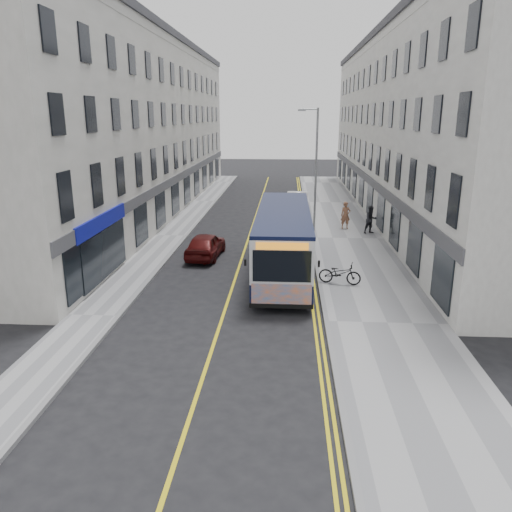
# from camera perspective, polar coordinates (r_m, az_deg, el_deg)

# --- Properties ---
(ground) EXTENTS (140.00, 140.00, 0.00)m
(ground) POSITION_cam_1_polar(r_m,az_deg,el_deg) (20.35, -3.55, -6.08)
(ground) COLOR black
(ground) RESTS_ON ground
(pavement_east) EXTENTS (4.50, 64.00, 0.12)m
(pavement_east) POSITION_cam_1_polar(r_m,az_deg,el_deg) (31.85, 10.41, 1.94)
(pavement_east) COLOR gray
(pavement_east) RESTS_ON ground
(pavement_west) EXTENTS (2.00, 64.00, 0.12)m
(pavement_west) POSITION_cam_1_polar(r_m,az_deg,el_deg) (32.49, -9.71, 2.25)
(pavement_west) COLOR gray
(pavement_west) RESTS_ON ground
(kerb_east) EXTENTS (0.18, 64.00, 0.13)m
(kerb_east) POSITION_cam_1_polar(r_m,az_deg,el_deg) (31.66, 6.36, 2.03)
(kerb_east) COLOR slate
(kerb_east) RESTS_ON ground
(kerb_west) EXTENTS (0.18, 64.00, 0.13)m
(kerb_west) POSITION_cam_1_polar(r_m,az_deg,el_deg) (32.28, -7.98, 2.24)
(kerb_west) COLOR slate
(kerb_west) RESTS_ON ground
(road_centre_line) EXTENTS (0.12, 64.00, 0.01)m
(road_centre_line) POSITION_cam_1_polar(r_m,az_deg,el_deg) (31.74, -0.88, 2.04)
(road_centre_line) COLOR gold
(road_centre_line) RESTS_ON ground
(road_dbl_yellow_inner) EXTENTS (0.10, 64.00, 0.01)m
(road_dbl_yellow_inner) POSITION_cam_1_polar(r_m,az_deg,el_deg) (31.66, 5.55, 1.94)
(road_dbl_yellow_inner) COLOR gold
(road_dbl_yellow_inner) RESTS_ON ground
(road_dbl_yellow_outer) EXTENTS (0.10, 64.00, 0.01)m
(road_dbl_yellow_outer) POSITION_cam_1_polar(r_m,az_deg,el_deg) (31.67, 5.91, 1.93)
(road_dbl_yellow_outer) COLOR gold
(road_dbl_yellow_outer) RESTS_ON ground
(terrace_east) EXTENTS (6.00, 46.00, 13.00)m
(terrace_east) POSITION_cam_1_polar(r_m,az_deg,el_deg) (40.75, 16.99, 13.69)
(terrace_east) COLOR silver
(terrace_east) RESTS_ON ground
(terrace_west) EXTENTS (6.00, 46.00, 13.00)m
(terrace_west) POSITION_cam_1_polar(r_m,az_deg,el_deg) (41.35, -12.80, 14.00)
(terrace_west) COLOR silver
(terrace_west) RESTS_ON ground
(streetlamp) EXTENTS (1.32, 0.18, 8.00)m
(streetlamp) POSITION_cam_1_polar(r_m,az_deg,el_deg) (32.92, 6.74, 10.18)
(streetlamp) COLOR gray
(streetlamp) RESTS_ON ground
(city_bus) EXTENTS (2.56, 10.97, 3.19)m
(city_bus) POSITION_cam_1_polar(r_m,az_deg,el_deg) (24.36, 3.14, 1.95)
(city_bus) COLOR black
(city_bus) RESTS_ON ground
(bicycle) EXTENTS (2.02, 1.10, 1.01)m
(bicycle) POSITION_cam_1_polar(r_m,az_deg,el_deg) (23.06, 9.56, -1.96)
(bicycle) COLOR black
(bicycle) RESTS_ON pavement_east
(pedestrian_near) EXTENTS (0.72, 0.53, 1.82)m
(pedestrian_near) POSITION_cam_1_polar(r_m,az_deg,el_deg) (34.30, 10.20, 4.61)
(pedestrian_near) COLOR brown
(pedestrian_near) RESTS_ON pavement_east
(pedestrian_far) EXTENTS (1.06, 0.95, 1.80)m
(pedestrian_far) POSITION_cam_1_polar(r_m,az_deg,el_deg) (33.23, 13.00, 4.06)
(pedestrian_far) COLOR black
(pedestrian_far) RESTS_ON pavement_east
(car_white) EXTENTS (1.90, 4.74, 1.53)m
(car_white) POSITION_cam_1_polar(r_m,az_deg,el_deg) (40.68, 4.69, 6.18)
(car_white) COLOR silver
(car_white) RESTS_ON ground
(car_maroon) EXTENTS (1.94, 4.16, 1.38)m
(car_maroon) POSITION_cam_1_polar(r_m,az_deg,el_deg) (27.48, -5.78, 1.25)
(car_maroon) COLOR #470C0B
(car_maroon) RESTS_ON ground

